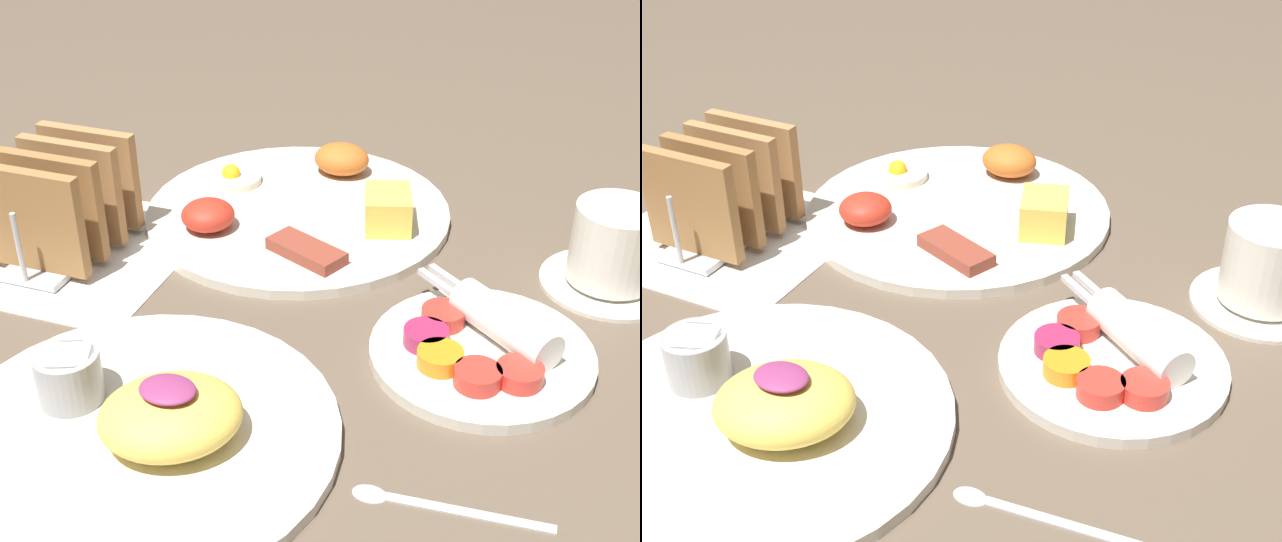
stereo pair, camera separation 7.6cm
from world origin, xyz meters
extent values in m
plane|color=brown|center=(0.00, 0.00, 0.00)|extent=(3.00, 3.00, 0.00)
cube|color=white|center=(-0.21, 0.07, 0.00)|extent=(0.22, 0.22, 0.00)
cylinder|color=silver|center=(-0.03, 0.21, 0.01)|extent=(0.31, 0.31, 0.01)
cube|color=#E5C64C|center=(0.07, 0.20, 0.03)|extent=(0.06, 0.07, 0.04)
ellipsoid|color=#C66023|center=(-0.01, 0.30, 0.03)|extent=(0.06, 0.05, 0.03)
cylinder|color=#F4EACC|center=(-0.12, 0.24, 0.01)|extent=(0.06, 0.06, 0.01)
sphere|color=yellow|center=(-0.12, 0.24, 0.02)|extent=(0.02, 0.02, 0.02)
ellipsoid|color=red|center=(-0.09, 0.14, 0.02)|extent=(0.05, 0.05, 0.03)
cube|color=brown|center=(0.01, 0.12, 0.02)|extent=(0.08, 0.06, 0.01)
cylinder|color=silver|center=(0.19, 0.03, 0.01)|extent=(0.18, 0.18, 0.01)
cylinder|color=red|center=(0.16, 0.06, 0.02)|extent=(0.04, 0.04, 0.01)
cylinder|color=#99234C|center=(0.15, 0.02, 0.02)|extent=(0.04, 0.04, 0.01)
cylinder|color=orange|center=(0.17, 0.00, 0.02)|extent=(0.04, 0.04, 0.01)
cylinder|color=red|center=(0.20, -0.01, 0.02)|extent=(0.04, 0.04, 0.01)
cylinder|color=red|center=(0.23, 0.00, 0.02)|extent=(0.04, 0.04, 0.01)
cylinder|color=white|center=(0.21, 0.05, 0.03)|extent=(0.10, 0.08, 0.03)
cube|color=silver|center=(0.14, 0.09, 0.03)|extent=(0.04, 0.04, 0.00)
cube|color=silver|center=(0.15, 0.10, 0.03)|extent=(0.04, 0.04, 0.00)
cylinder|color=silver|center=(-0.02, -0.14, 0.01)|extent=(0.28, 0.28, 0.01)
ellipsoid|color=#EAC651|center=(0.01, -0.14, 0.03)|extent=(0.13, 0.12, 0.04)
ellipsoid|color=#8C3366|center=(0.01, -0.14, 0.05)|extent=(0.04, 0.03, 0.01)
cylinder|color=#99999E|center=(-0.08, -0.13, 0.03)|extent=(0.05, 0.05, 0.04)
cylinder|color=white|center=(-0.08, -0.13, 0.05)|extent=(0.04, 0.04, 0.01)
cube|color=#B7B7BC|center=(-0.21, 0.07, 0.01)|extent=(0.06, 0.15, 0.01)
cube|color=olive|center=(-0.21, 0.02, 0.06)|extent=(0.10, 0.01, 0.10)
cube|color=olive|center=(-0.21, 0.06, 0.06)|extent=(0.10, 0.01, 0.10)
cube|color=#9F7244|center=(-0.21, 0.09, 0.06)|extent=(0.10, 0.01, 0.10)
cube|color=#A07345|center=(-0.21, 0.12, 0.06)|extent=(0.10, 0.01, 0.10)
cylinder|color=#B7B7BC|center=(-0.21, 0.00, 0.04)|extent=(0.01, 0.01, 0.07)
cylinder|color=#B7B7BC|center=(-0.21, 0.14, 0.04)|extent=(0.01, 0.01, 0.07)
cylinder|color=silver|center=(0.28, 0.18, 0.00)|extent=(0.12, 0.12, 0.01)
cylinder|color=silver|center=(0.28, 0.18, 0.04)|extent=(0.08, 0.08, 0.07)
cylinder|color=#381E0F|center=(0.28, 0.18, 0.07)|extent=(0.06, 0.06, 0.01)
cube|color=silver|center=(0.22, -0.13, 0.00)|extent=(0.11, 0.02, 0.00)
ellipsoid|color=silver|center=(0.15, -0.14, 0.00)|extent=(0.02, 0.02, 0.01)
camera|label=1|loc=(0.26, -0.54, 0.43)|focal=50.00mm
camera|label=2|loc=(0.33, -0.51, 0.43)|focal=50.00mm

